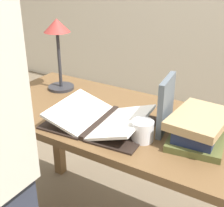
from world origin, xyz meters
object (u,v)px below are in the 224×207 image
object	(u,v)px
coffee_mug	(142,131)
open_book	(100,119)
book_standing_upright	(166,105)
reading_lamp	(58,39)
book_stack_tall	(199,128)

from	to	relation	value
coffee_mug	open_book	bearing A→B (deg)	173.60
book_standing_upright	reading_lamp	xyz separation A→B (m)	(-0.68, 0.14, 0.16)
book_stack_tall	reading_lamp	size ratio (longest dim) A/B	0.81
book_stack_tall	coffee_mug	world-z (taller)	book_stack_tall
open_book	book_stack_tall	distance (m)	0.42
book_standing_upright	coffee_mug	xyz separation A→B (m)	(-0.04, -0.12, -0.08)
open_book	coffee_mug	distance (m)	0.22
open_book	reading_lamp	distance (m)	0.55
book_standing_upright	open_book	bearing A→B (deg)	-166.72
open_book	book_standing_upright	bearing A→B (deg)	16.31
book_stack_tall	book_standing_upright	xyz separation A→B (m)	(-0.15, 0.01, 0.06)
book_standing_upright	coffee_mug	size ratio (longest dim) A/B	2.19
book_standing_upright	reading_lamp	bearing A→B (deg)	161.35
book_stack_tall	book_standing_upright	world-z (taller)	book_standing_upright
open_book	reading_lamp	world-z (taller)	reading_lamp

